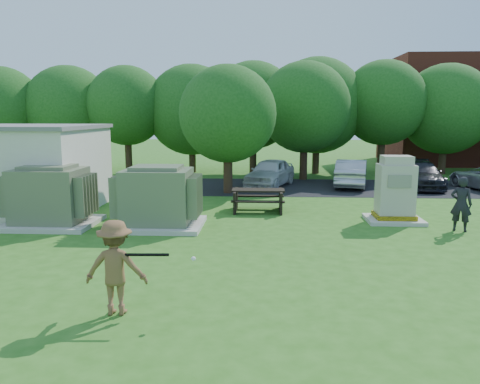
# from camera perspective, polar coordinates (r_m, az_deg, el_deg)

# --- Properties ---
(ground) EXTENTS (120.00, 120.00, 0.00)m
(ground) POSITION_cam_1_polar(r_m,az_deg,el_deg) (11.42, -1.14, -9.78)
(ground) COLOR #2D6619
(ground) RESTS_ON ground
(parking_strip) EXTENTS (20.00, 6.00, 0.01)m
(parking_strip) POSITION_cam_1_polar(r_m,az_deg,el_deg) (25.30, 17.29, 0.49)
(parking_strip) COLOR #232326
(parking_strip) RESTS_ON ground
(transformer_left) EXTENTS (3.00, 2.40, 2.07)m
(transformer_left) POSITION_cam_1_polar(r_m,az_deg,el_deg) (17.14, -22.15, -0.61)
(transformer_left) COLOR beige
(transformer_left) RESTS_ON ground
(transformer_right) EXTENTS (3.00, 2.40, 2.07)m
(transformer_right) POSITION_cam_1_polar(r_m,az_deg,el_deg) (15.92, -10.01, -0.78)
(transformer_right) COLOR beige
(transformer_right) RESTS_ON ground
(generator_cabinet) EXTENTS (1.92, 1.57, 2.34)m
(generator_cabinet) POSITION_cam_1_polar(r_m,az_deg,el_deg) (17.32, 18.37, -0.13)
(generator_cabinet) COLOR beige
(generator_cabinet) RESTS_ON ground
(picnic_table) EXTENTS (2.04, 1.53, 0.87)m
(picnic_table) POSITION_cam_1_polar(r_m,az_deg,el_deg) (18.28, 2.22, -0.68)
(picnic_table) COLOR black
(picnic_table) RESTS_ON ground
(batter) EXTENTS (1.20, 0.71, 1.82)m
(batter) POSITION_cam_1_polar(r_m,az_deg,el_deg) (9.22, -14.92, -8.87)
(batter) COLOR brown
(batter) RESTS_ON ground
(person_by_generator) EXTENTS (0.78, 0.68, 1.79)m
(person_by_generator) POSITION_cam_1_polar(r_m,az_deg,el_deg) (16.70, 25.36, -1.34)
(person_by_generator) COLOR black
(person_by_generator) RESTS_ON ground
(car_white) EXTENTS (3.05, 4.63, 1.46)m
(car_white) POSITION_cam_1_polar(r_m,az_deg,el_deg) (24.69, 3.69, 2.39)
(car_white) COLOR silver
(car_white) RESTS_ON ground
(car_silver_a) EXTENTS (2.40, 4.55, 1.43)m
(car_silver_a) POSITION_cam_1_polar(r_m,az_deg,el_deg) (25.24, 13.41, 2.27)
(car_silver_a) COLOR #A7A7AC
(car_silver_a) RESTS_ON ground
(car_dark) EXTENTS (2.46, 4.84, 1.35)m
(car_dark) POSITION_cam_1_polar(r_m,az_deg,el_deg) (25.97, 21.15, 1.99)
(car_dark) COLOR black
(car_dark) RESTS_ON ground
(batting_equipment) EXTENTS (1.55, 0.25, 0.19)m
(batting_equipment) POSITION_cam_1_polar(r_m,az_deg,el_deg) (8.91, -11.13, -7.60)
(batting_equipment) COLOR black
(batting_equipment) RESTS_ON ground
(tree_row) EXTENTS (41.30, 13.30, 7.30)m
(tree_row) POSITION_cam_1_polar(r_m,az_deg,el_deg) (29.27, 5.09, 10.20)
(tree_row) COLOR #47301E
(tree_row) RESTS_ON ground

